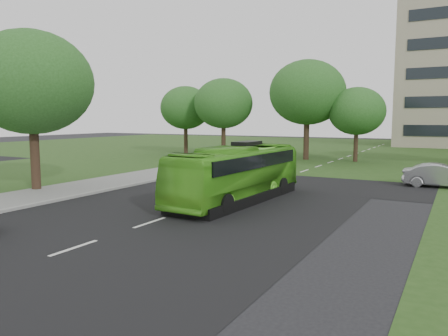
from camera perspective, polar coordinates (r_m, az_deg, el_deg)
name	(u,v)px	position (r m, az deg, el deg)	size (l,w,h in m)	color
ground	(178,214)	(19.87, -6.08, -5.95)	(160.00, 160.00, 0.00)	black
street_surfaces	(317,165)	(40.57, 12.04, 0.39)	(120.00, 120.00, 0.15)	black
tree_park_a	(224,104)	(48.91, -0.06, 8.42)	(6.51, 6.51, 8.65)	black
tree_park_b	(307,93)	(45.76, 10.82, 9.66)	(7.75, 7.75, 10.16)	black
tree_park_c	(357,111)	(44.60, 16.97, 7.11)	(5.47, 5.47, 7.27)	black
tree_park_f	(186,108)	(52.88, -5.05, 7.84)	(6.04, 6.04, 8.06)	black
tree_side_near	(31,83)	(27.71, -23.86, 10.15)	(6.98, 6.98, 9.28)	black
bus	(237,174)	(22.50, 1.76, -0.76)	(2.40, 10.24, 2.85)	#56BB25
sedan	(441,176)	(30.15, 26.50, -0.91)	(1.55, 4.45, 1.47)	#A0A1A4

